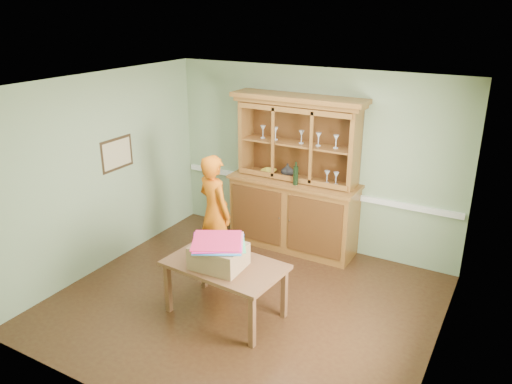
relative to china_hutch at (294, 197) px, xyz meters
The scene contains 14 objects.
floor 1.92m from the china_hutch, 85.14° to the right, with size 4.50×4.50×0.00m, color #432A15.
ceiling 2.57m from the china_hutch, 85.14° to the right, with size 4.50×4.50×0.00m, color white.
wall_back 0.62m from the china_hutch, 60.81° to the left, with size 4.50×4.50×0.00m, color #89A47B.
wall_left 2.78m from the china_hutch, 140.46° to the right, with size 4.00×4.00×0.00m, color #89A47B.
wall_right 3.01m from the china_hutch, 35.90° to the right, with size 4.00×4.00×0.00m, color #89A47B.
wall_front 3.78m from the china_hutch, 87.74° to the right, with size 4.50×4.50×0.00m, color #89A47B.
chair_rail 0.29m from the china_hutch, 58.32° to the left, with size 4.41×0.05×0.08m, color white.
framed_map 2.63m from the china_hutch, 145.40° to the right, with size 0.03×0.60×0.46m.
window_panel 3.20m from the china_hutch, 40.58° to the right, with size 0.03×0.96×1.36m.
china_hutch is the anchor object (origin of this frame).
dining_table 2.05m from the china_hutch, 88.02° to the right, with size 1.43×0.92×0.68m.
cardboard_box 2.13m from the china_hutch, 88.71° to the right, with size 0.58×0.46×0.27m, color #90694A.
kite_stack 2.10m from the china_hutch, 89.41° to the right, with size 0.74×0.74×0.04m.
person 1.30m from the china_hutch, 122.60° to the right, with size 0.60×0.39×1.65m, color #DA630D.
Camera 1 is at (2.76, -4.60, 3.51)m, focal length 35.00 mm.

